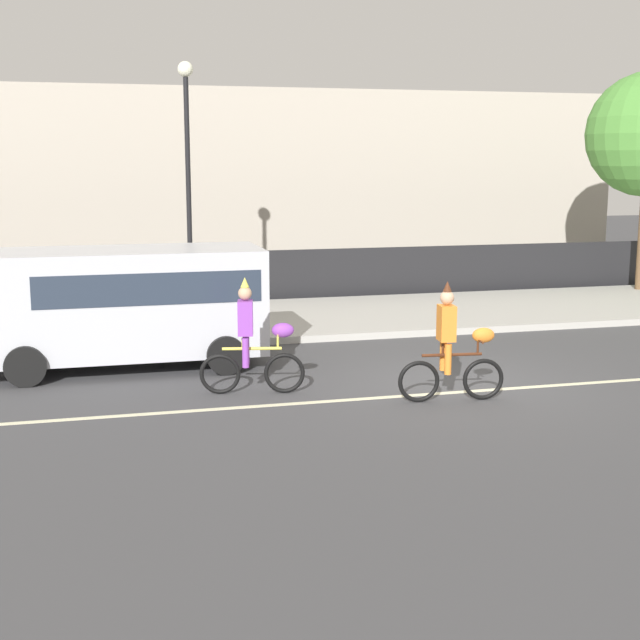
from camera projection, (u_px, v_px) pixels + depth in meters
name	position (u px, v px, depth m)	size (l,w,h in m)	color
ground_plane	(454.00, 384.00, 15.16)	(80.00, 80.00, 0.00)	#424244
road_centre_line	(466.00, 392.00, 14.68)	(36.00, 0.14, 0.01)	beige
sidewalk_curb	(347.00, 316.00, 21.33)	(60.00, 5.00, 0.15)	#ADAAA3
fence_line	(317.00, 275.00, 23.98)	(40.00, 0.08, 1.40)	black
building_backdrop	(191.00, 182.00, 31.18)	(28.00, 8.00, 5.97)	#B2A899
parade_cyclist_purple	(253.00, 343.00, 14.43)	(1.70, 0.54, 1.92)	black
parade_cyclist_orange	(453.00, 349.00, 13.98)	(1.72, 0.50, 1.92)	black
parked_van_silver	(128.00, 299.00, 16.19)	(5.00, 2.22, 2.18)	silver
street_lamp_post	(187.00, 150.00, 20.90)	(0.36, 0.36, 5.86)	black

